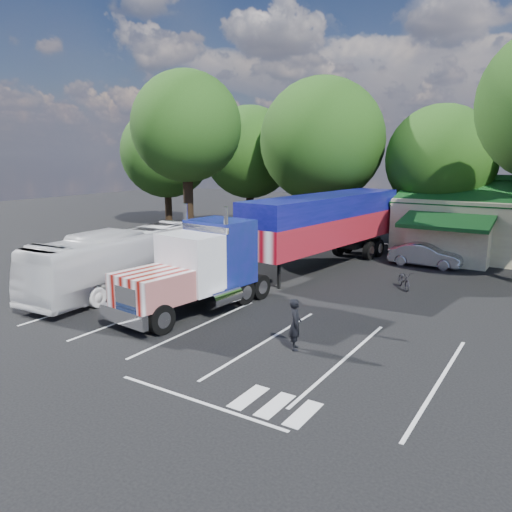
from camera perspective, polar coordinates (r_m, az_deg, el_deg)
The scene contains 11 objects.
ground at distance 25.68m, azimuth 1.89°, elevation -4.25°, with size 120.00×120.00×0.00m, color black.
tree_row_a at distance 51.19m, azimuth -10.18°, elevation 11.60°, with size 9.00×9.00×11.68m.
tree_row_b at distance 46.69m, azimuth -0.72°, elevation 11.76°, with size 8.40×8.40×11.35m.
tree_row_c at distance 41.40m, azimuth 7.57°, elevation 12.93°, with size 10.00×10.00×13.05m.
tree_row_d at distance 39.72m, azimuth 20.38°, elevation 10.28°, with size 8.00×8.00×10.60m.
tree_near_left at distance 35.75m, azimuth -7.96°, elevation 14.38°, with size 7.60×7.60×12.65m.
semi_truck at distance 28.82m, azimuth 4.94°, elevation 2.93°, with size 5.39×22.87×4.76m.
woman at distance 18.31m, azimuth 4.51°, elevation -7.77°, with size 0.70×0.46×1.91m, color black.
bicycle at distance 27.52m, azimuth 16.56°, elevation -2.63°, with size 0.63×1.82×0.95m, color black.
tour_bus at distance 26.94m, azimuth -14.98°, elevation -0.42°, with size 2.66×11.38×3.17m, color silver.
silver_sedan at distance 33.32m, azimuth 18.78°, elevation 0.11°, with size 1.55×4.44×1.46m, color #9D9FA5.
Camera 1 is at (12.53, -21.29, 7.03)m, focal length 35.00 mm.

